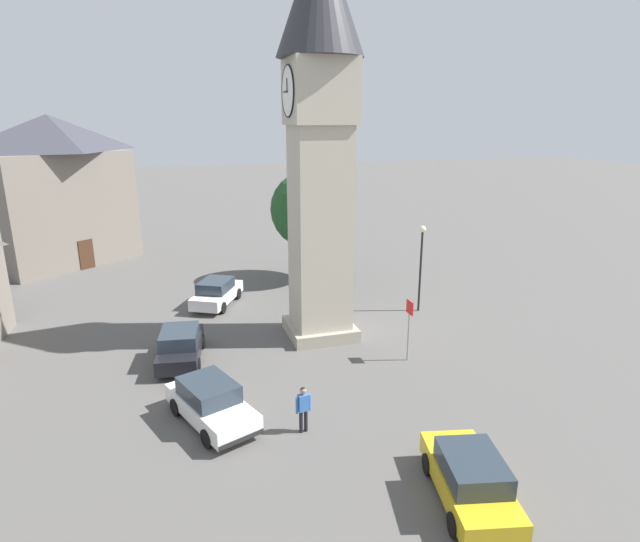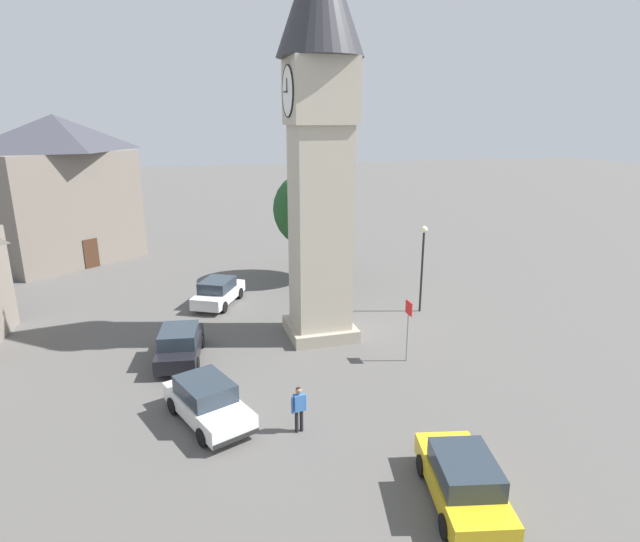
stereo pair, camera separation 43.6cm
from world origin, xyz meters
name	(u,v)px [view 1 (the left image)]	position (x,y,z in m)	size (l,w,h in m)	color
ground_plane	(320,334)	(0.00, 0.00, 0.00)	(200.00, 200.00, 0.00)	#565451
clock_tower	(320,111)	(0.00, 0.00, 10.68)	(3.83, 3.83, 18.35)	#A59C89
car_blue_kerb	(470,478)	(-12.52, -0.60, 0.76)	(4.39, 2.54, 1.53)	gold
car_silver_kerb	(211,402)	(-6.36, 5.93, 0.76)	(4.46, 3.11, 1.53)	white
car_red_corner	(180,345)	(-1.09, 6.75, 0.76)	(4.33, 2.27, 1.53)	black
car_white_side	(217,292)	(5.81, 4.46, 0.76)	(4.44, 3.42, 1.53)	white
pedestrian	(303,405)	(-7.89, 2.96, 1.01)	(0.27, 0.55, 1.69)	black
tree	(309,210)	(9.02, -1.96, 4.73)	(4.97, 4.97, 7.23)	brown
building_corner_back	(56,190)	(18.43, 14.31, 5.43)	(10.79, 11.49, 10.66)	slate
lamp_post	(421,254)	(1.66, -6.27, 3.26)	(0.36, 0.36, 4.84)	black
road_sign	(409,320)	(-3.87, -2.91, 1.90)	(0.60, 0.07, 2.80)	gray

